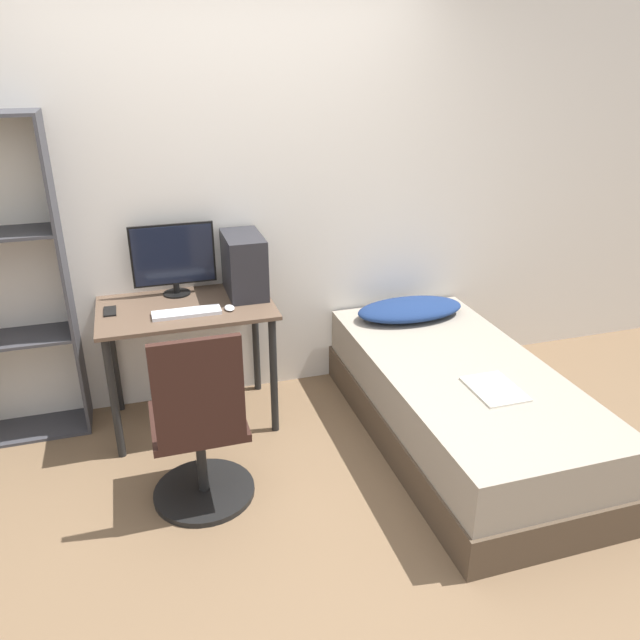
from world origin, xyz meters
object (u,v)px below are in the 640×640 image
(office_chair, at_px, (201,439))
(keyboard, at_px, (187,313))
(monitor, at_px, (173,257))
(pc_tower, at_px, (244,265))
(bed, at_px, (459,404))

(office_chair, height_order, keyboard, office_chair)
(monitor, height_order, pc_tower, monitor)
(monitor, xyz_separation_m, keyboard, (0.02, -0.33, -0.22))
(office_chair, bearing_deg, pc_tower, 65.24)
(office_chair, height_order, monitor, monitor)
(keyboard, bearing_deg, pc_tower, 30.76)
(keyboard, height_order, pc_tower, pc_tower)
(keyboard, bearing_deg, office_chair, -93.09)
(keyboard, xyz_separation_m, pc_tower, (0.37, 0.22, 0.17))
(bed, relative_size, pc_tower, 5.17)
(bed, bearing_deg, monitor, 149.07)
(office_chair, relative_size, monitor, 2.02)
(office_chair, relative_size, pc_tower, 2.59)
(office_chair, xyz_separation_m, keyboard, (0.04, 0.66, 0.39))
(bed, height_order, monitor, monitor)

